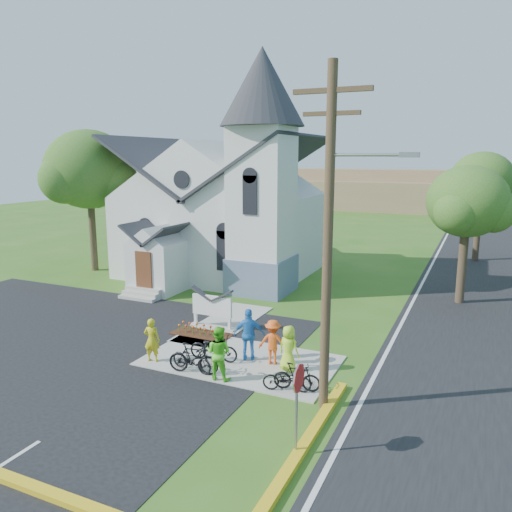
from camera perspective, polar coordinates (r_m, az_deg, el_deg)
The scene contains 23 objects.
ground at distance 19.17m, azimuth -6.60°, elevation -11.66°, with size 120.00×120.00×0.00m, color #31621C.
parking_lot at distance 22.12m, azimuth -25.39°, elevation -9.50°, with size 20.00×16.00×0.02m, color black.
road at distance 30.96m, azimuth 25.23°, elevation -3.69°, with size 8.00×90.00×0.02m, color black.
sidewalk at distance 18.89m, azimuth -1.82°, elevation -11.86°, with size 7.00×4.00×0.05m, color #A19D92.
church at distance 31.29m, azimuth -3.61°, elevation 7.26°, with size 12.35×12.00×13.00m.
church_sign at distance 21.98m, azimuth -5.04°, elevation -5.73°, with size 2.20×0.40×1.70m.
flower_bed at distance 21.56m, azimuth -6.18°, elevation -8.88°, with size 2.60×1.10×0.07m, color #391F0F.
utility_pole at distance 14.23m, azimuth 8.49°, elevation 2.89°, with size 3.45×0.28×10.00m.
stop_sign at distance 12.82m, azimuth 4.83°, elevation -15.02°, with size 0.11×0.76×2.48m.
tree_lot_corner at distance 34.17m, azimuth -18.57°, elevation 9.33°, with size 5.60×5.60×9.15m.
tree_road_near at distance 27.14m, azimuth 23.01°, elevation 5.68°, with size 4.00×4.00×7.05m.
tree_road_mid at distance 39.08m, azimuth 24.41°, elevation 7.88°, with size 4.40×4.40×7.80m.
distant_hills at distance 71.81m, azimuth 19.90°, elevation 6.45°, with size 61.00×10.00×5.60m.
cyclist_0 at distance 18.88m, azimuth -11.81°, elevation -9.36°, with size 0.60×0.39×1.64m, color gold.
bike_0 at distance 18.71m, azimuth -4.86°, elevation -10.42°, with size 0.65×1.87×0.98m, color black.
cyclist_1 at distance 17.12m, azimuth -4.31°, elevation -10.97°, with size 0.90×0.70×1.85m, color #58D828.
bike_1 at distance 17.73m, azimuth -7.16°, elevation -11.54°, with size 0.51×1.82×1.09m, color black.
cyclist_2 at distance 18.56m, azimuth -0.80°, elevation -8.96°, with size 1.14×0.48×1.95m, color #2B80D8.
bike_2 at distance 17.98m, azimuth -7.35°, elevation -11.55°, with size 0.60×1.71×0.90m, color black.
cyclist_3 at distance 18.29m, azimuth 1.96°, elevation -9.79°, with size 1.07×0.61×1.65m, color #F5571B.
bike_3 at distance 16.51m, azimuth 4.68°, elevation -13.61°, with size 0.43×1.53×0.92m, color black.
cyclist_4 at distance 17.76m, azimuth 3.74°, elevation -10.48°, with size 0.80×0.52×1.64m, color #B2E52B.
bike_4 at distance 16.46m, azimuth 3.56°, elevation -13.85°, with size 0.55×1.58×0.83m, color black.
Camera 1 is at (9.24, -15.04, 7.47)m, focal length 35.00 mm.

